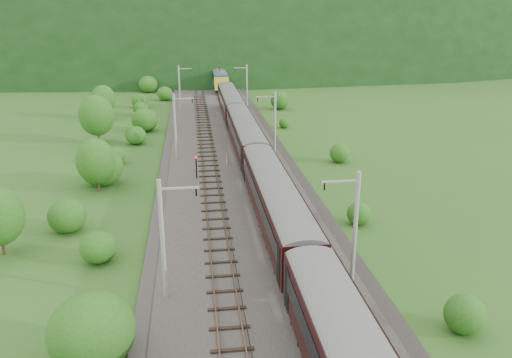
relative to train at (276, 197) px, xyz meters
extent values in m
plane|color=#29541A|center=(-2.40, -8.38, -3.62)|extent=(600.00, 600.00, 0.00)
cube|color=#38332D|center=(-2.40, 1.62, -3.47)|extent=(14.00, 220.00, 0.30)
cube|color=brown|center=(-5.52, 1.62, -3.13)|extent=(0.08, 220.00, 0.15)
cube|color=brown|center=(-4.08, 1.62, -3.13)|extent=(0.08, 220.00, 0.15)
cube|color=black|center=(-4.80, 1.62, -3.26)|extent=(2.40, 220.00, 0.12)
cube|color=brown|center=(-0.72, 1.62, -3.13)|extent=(0.08, 220.00, 0.15)
cube|color=brown|center=(0.72, 1.62, -3.13)|extent=(0.08, 220.00, 0.15)
cube|color=black|center=(0.00, 1.62, -3.26)|extent=(2.40, 220.00, 0.12)
cylinder|color=gray|center=(-8.60, -8.38, 0.68)|extent=(0.28, 0.28, 8.00)
cube|color=gray|center=(-7.40, -8.38, 4.08)|extent=(2.40, 0.12, 0.12)
cylinder|color=black|center=(-6.40, -8.38, 3.78)|extent=(0.10, 0.10, 0.50)
cylinder|color=gray|center=(-8.60, 23.62, 0.68)|extent=(0.28, 0.28, 8.00)
cube|color=gray|center=(-7.40, 23.62, 4.08)|extent=(2.40, 0.12, 0.12)
cylinder|color=black|center=(-6.40, 23.62, 3.78)|extent=(0.10, 0.10, 0.50)
cylinder|color=gray|center=(-8.60, 55.62, 0.68)|extent=(0.28, 0.28, 8.00)
cube|color=gray|center=(-7.40, 55.62, 4.08)|extent=(2.40, 0.12, 0.12)
cylinder|color=black|center=(-6.40, 55.62, 3.78)|extent=(0.10, 0.10, 0.50)
cylinder|color=gray|center=(-8.60, 87.62, 0.68)|extent=(0.28, 0.28, 8.00)
cube|color=gray|center=(-7.40, 87.62, 4.08)|extent=(2.40, 0.12, 0.12)
cylinder|color=black|center=(-6.40, 87.62, 3.78)|extent=(0.10, 0.10, 0.50)
cylinder|color=gray|center=(-8.60, 119.62, 0.68)|extent=(0.28, 0.28, 8.00)
cube|color=gray|center=(-7.40, 119.62, 4.08)|extent=(2.40, 0.12, 0.12)
cylinder|color=black|center=(-6.40, 119.62, 3.78)|extent=(0.10, 0.10, 0.50)
cylinder|color=gray|center=(3.80, -8.38, 0.68)|extent=(0.28, 0.28, 8.00)
cube|color=gray|center=(2.60, -8.38, 4.08)|extent=(2.40, 0.12, 0.12)
cylinder|color=black|center=(1.60, -8.38, 3.78)|extent=(0.10, 0.10, 0.50)
cylinder|color=gray|center=(3.80, 23.62, 0.68)|extent=(0.28, 0.28, 8.00)
cube|color=gray|center=(2.60, 23.62, 4.08)|extent=(2.40, 0.12, 0.12)
cylinder|color=black|center=(1.60, 23.62, 3.78)|extent=(0.10, 0.10, 0.50)
cylinder|color=gray|center=(3.80, 55.62, 0.68)|extent=(0.28, 0.28, 8.00)
cube|color=gray|center=(2.60, 55.62, 4.08)|extent=(2.40, 0.12, 0.12)
cylinder|color=black|center=(1.60, 55.62, 3.78)|extent=(0.10, 0.10, 0.50)
cylinder|color=gray|center=(3.80, 87.62, 0.68)|extent=(0.28, 0.28, 8.00)
cube|color=gray|center=(2.60, 87.62, 4.08)|extent=(2.40, 0.12, 0.12)
cylinder|color=black|center=(1.60, 87.62, 3.78)|extent=(0.10, 0.10, 0.50)
cylinder|color=gray|center=(3.80, 119.62, 0.68)|extent=(0.28, 0.28, 8.00)
cube|color=gray|center=(2.60, 119.62, 4.08)|extent=(2.40, 0.12, 0.12)
cylinder|color=black|center=(1.60, 119.62, 3.78)|extent=(0.10, 0.10, 0.50)
cylinder|color=black|center=(-4.80, 1.62, 3.48)|extent=(0.03, 198.00, 0.03)
cylinder|color=black|center=(0.00, 1.62, 3.48)|extent=(0.03, 198.00, 0.03)
ellipsoid|color=black|center=(-2.40, 251.62, -3.62)|extent=(504.00, 360.00, 244.00)
cube|color=black|center=(0.00, -14.84, -2.59)|extent=(2.26, 3.29, 0.92)
cube|color=black|center=(0.00, 0.44, -0.59)|extent=(2.98, 22.59, 3.08)
cylinder|color=slate|center=(0.00, 0.44, 0.80)|extent=(2.98, 22.48, 2.98)
cube|color=black|center=(-1.51, 0.44, -0.22)|extent=(0.05, 19.88, 1.18)
cube|color=black|center=(1.51, 0.44, -0.22)|extent=(0.05, 19.88, 1.18)
cube|color=black|center=(0.00, -7.46, -2.59)|extent=(2.26, 3.29, 0.92)
cube|color=black|center=(0.00, 8.35, -2.59)|extent=(2.26, 3.29, 0.92)
cube|color=black|center=(0.00, 23.63, -0.59)|extent=(2.98, 22.59, 3.08)
cylinder|color=slate|center=(0.00, 23.63, 0.80)|extent=(2.98, 22.48, 2.98)
cube|color=black|center=(-1.51, 23.63, -0.22)|extent=(0.05, 19.88, 1.18)
cube|color=black|center=(1.51, 23.63, -0.22)|extent=(0.05, 19.88, 1.18)
cube|color=black|center=(0.00, 15.73, -2.59)|extent=(2.26, 3.29, 0.92)
cube|color=black|center=(0.00, 31.54, -2.59)|extent=(2.26, 3.29, 0.92)
cube|color=black|center=(0.00, 46.83, -0.59)|extent=(2.98, 22.59, 3.08)
cylinder|color=slate|center=(0.00, 46.83, 0.80)|extent=(2.98, 22.48, 2.98)
cube|color=black|center=(-1.51, 46.83, -0.22)|extent=(0.05, 19.88, 1.18)
cube|color=black|center=(1.51, 46.83, -0.22)|extent=(0.05, 19.88, 1.18)
cube|color=black|center=(0.00, 38.92, -2.59)|extent=(2.26, 3.29, 0.92)
cube|color=black|center=(0.00, 54.73, -2.59)|extent=(2.26, 3.29, 0.92)
cube|color=#124C92|center=(0.00, 79.26, -0.59)|extent=(2.98, 18.48, 3.08)
cylinder|color=slate|center=(0.00, 79.26, 0.80)|extent=(2.98, 18.39, 2.98)
cube|color=black|center=(-1.51, 79.26, -0.22)|extent=(0.05, 16.27, 1.18)
cube|color=black|center=(1.51, 79.26, -0.22)|extent=(0.05, 16.27, 1.18)
cube|color=black|center=(0.00, 72.79, -2.59)|extent=(2.26, 3.29, 0.92)
cube|color=black|center=(0.00, 85.73, -2.59)|extent=(2.26, 3.29, 0.92)
cube|color=yellow|center=(0.00, 88.30, -0.79)|extent=(3.04, 0.50, 2.77)
cube|color=yellow|center=(0.00, 70.22, -0.79)|extent=(3.04, 0.50, 2.77)
cube|color=black|center=(0.00, 82.26, 1.52)|extent=(0.08, 1.60, 0.92)
cylinder|color=red|center=(-2.59, 19.80, -2.55)|extent=(0.16, 0.16, 1.54)
cylinder|color=red|center=(-2.37, 45.06, -2.66)|extent=(0.14, 0.14, 1.32)
cylinder|color=black|center=(-6.26, 15.38, -2.18)|extent=(0.16, 0.16, 2.27)
sphere|color=red|center=(-6.26, 15.38, -0.99)|extent=(0.27, 0.27, 0.27)
ellipsoid|color=#275316|center=(-12.10, -14.11, -1.58)|extent=(4.53, 4.53, 4.08)
ellipsoid|color=#275316|center=(-13.77, -2.47, -2.41)|extent=(2.69, 2.69, 2.42)
ellipsoid|color=#275316|center=(-17.26, 3.40, -2.18)|extent=(3.20, 3.20, 2.88)
ellipsoid|color=#275316|center=(-16.27, 15.18, -1.56)|extent=(4.59, 4.59, 4.13)
ellipsoid|color=#275316|center=(-15.87, 22.92, -2.57)|extent=(2.33, 2.33, 2.10)
ellipsoid|color=#275316|center=(-14.39, 32.11, -2.34)|extent=(2.84, 2.84, 2.55)
ellipsoid|color=#275316|center=(-13.77, 39.83, -1.81)|extent=(4.01, 4.01, 3.61)
ellipsoid|color=#275316|center=(-15.52, 52.31, -2.42)|extent=(2.67, 2.67, 2.40)
ellipsoid|color=#275316|center=(-16.37, 59.74, -2.25)|extent=(3.05, 3.05, 2.75)
ellipsoid|color=#275316|center=(-11.93, 67.19, -2.19)|extent=(3.19, 3.19, 2.87)
ellipsoid|color=#275316|center=(-16.08, 78.10, -1.75)|extent=(4.16, 4.16, 3.74)
ellipsoid|color=#275316|center=(-14.44, 87.10, -1.94)|extent=(3.73, 3.73, 3.36)
cylinder|color=black|center=(-21.26, -0.32, -2.12)|extent=(0.24, 0.24, 2.99)
cylinder|color=black|center=(-16.38, 13.17, -2.09)|extent=(0.24, 0.24, 3.07)
ellipsoid|color=#275316|center=(-16.38, 13.17, -0.34)|extent=(3.94, 3.94, 4.73)
cylinder|color=black|center=(-19.63, 33.37, -1.77)|extent=(0.24, 0.24, 3.71)
ellipsoid|color=#275316|center=(-19.63, 33.37, 0.35)|extent=(4.77, 4.77, 5.72)
cylinder|color=black|center=(-21.36, 50.15, -2.05)|extent=(0.24, 0.24, 3.14)
ellipsoid|color=#275316|center=(-21.36, 50.15, -0.25)|extent=(4.04, 4.04, 4.85)
ellipsoid|color=#275316|center=(8.75, -13.96, -2.56)|extent=(2.36, 2.36, 2.13)
ellipsoid|color=#275316|center=(7.60, 1.65, -2.70)|extent=(2.05, 2.05, 1.84)
ellipsoid|color=#275316|center=(11.27, 20.01, -2.53)|extent=(2.42, 2.42, 2.18)
ellipsoid|color=#275316|center=(7.92, 39.35, -2.88)|extent=(1.64, 1.64, 1.48)
ellipsoid|color=#275316|center=(9.91, 54.81, -2.06)|extent=(3.46, 3.46, 3.11)
camera|label=1|loc=(-6.42, -36.99, 14.32)|focal=35.00mm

